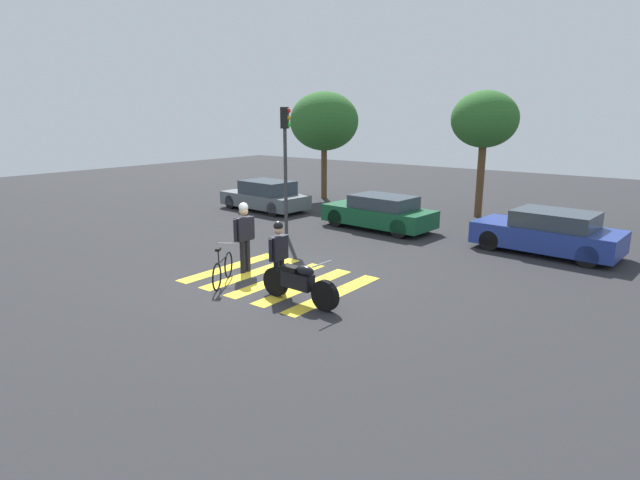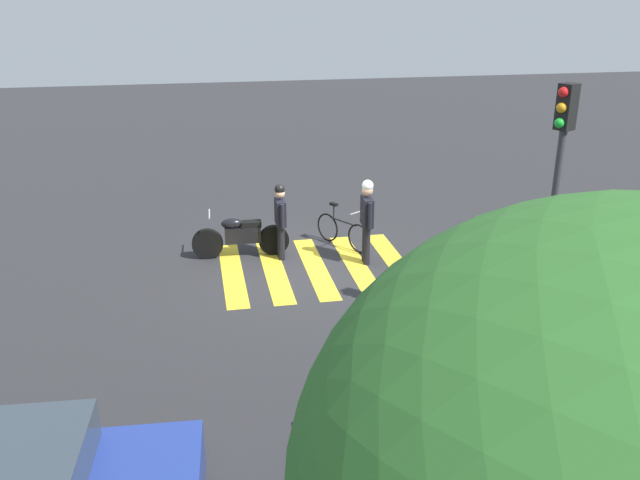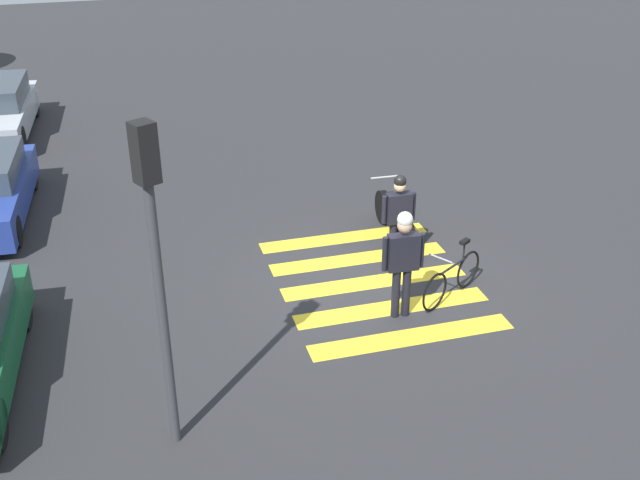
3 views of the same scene
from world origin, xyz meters
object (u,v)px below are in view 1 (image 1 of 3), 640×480
object	(u,v)px
leaning_bicycle	(223,269)
car_blue_hatchback	(548,233)
officer_on_foot	(244,232)
officer_by_motorcycle	(279,252)
car_green_compact	(380,213)
car_grey_coupe	(265,196)
police_motorcycle	(299,283)
traffic_light_pole	(286,151)

from	to	relation	value
leaning_bicycle	car_blue_hatchback	world-z (taller)	car_blue_hatchback
officer_on_foot	officer_by_motorcycle	xyz separation A→B (m)	(1.80, -0.62, -0.12)
officer_by_motorcycle	car_green_compact	distance (m)	7.68
officer_by_motorcycle	car_grey_coupe	size ratio (longest dim) A/B	0.41
officer_by_motorcycle	police_motorcycle	bearing A→B (deg)	-18.52
car_grey_coupe	car_green_compact	bearing A→B (deg)	-2.38
police_motorcycle	car_blue_hatchback	bearing A→B (deg)	67.99
officer_on_foot	car_green_compact	world-z (taller)	officer_on_foot
car_green_compact	police_motorcycle	bearing A→B (deg)	-71.17
car_grey_coupe	police_motorcycle	bearing A→B (deg)	-42.63
car_grey_coupe	traffic_light_pole	world-z (taller)	traffic_light_pole
car_grey_coupe	car_green_compact	distance (m)	6.06
leaning_bicycle	officer_by_motorcycle	world-z (taller)	officer_by_motorcycle
police_motorcycle	car_grey_coupe	size ratio (longest dim) A/B	0.52
leaning_bicycle	traffic_light_pole	xyz separation A→B (m)	(-2.28, 5.00, 2.56)
police_motorcycle	leaning_bicycle	xyz separation A→B (m)	(-2.38, -0.14, -0.09)
officer_on_foot	car_grey_coupe	world-z (taller)	officer_on_foot
police_motorcycle	car_green_compact	size ratio (longest dim) A/B	0.51
leaning_bicycle	officer_on_foot	world-z (taller)	officer_on_foot
police_motorcycle	officer_on_foot	bearing A→B (deg)	161.09
car_grey_coupe	traffic_light_pole	distance (m)	5.62
car_grey_coupe	officer_on_foot	bearing A→B (deg)	-49.62
car_green_compact	traffic_light_pole	size ratio (longest dim) A/B	0.97
car_green_compact	officer_by_motorcycle	bearing A→B (deg)	-76.60
leaning_bicycle	car_grey_coupe	distance (m)	10.31
police_motorcycle	car_blue_hatchback	xyz separation A→B (m)	(3.22, 7.97, 0.17)
officer_by_motorcycle	car_blue_hatchback	size ratio (longest dim) A/B	0.40
car_grey_coupe	leaning_bicycle	bearing A→B (deg)	-52.21
officer_on_foot	leaning_bicycle	bearing A→B (deg)	-74.82
officer_on_foot	car_green_compact	xyz separation A→B (m)	(0.02, 6.84, -0.50)
officer_on_foot	car_green_compact	bearing A→B (deg)	89.82
leaning_bicycle	traffic_light_pole	world-z (taller)	traffic_light_pole
leaning_bicycle	car_green_compact	size ratio (longest dim) A/B	0.35
officer_on_foot	officer_by_motorcycle	distance (m)	1.91
leaning_bicycle	officer_by_motorcycle	bearing A→B (deg)	15.91
leaning_bicycle	car_grey_coupe	bearing A→B (deg)	127.79
police_motorcycle	traffic_light_pole	size ratio (longest dim) A/B	0.50
car_grey_coupe	car_blue_hatchback	bearing A→B (deg)	-0.16
car_green_compact	traffic_light_pole	bearing A→B (deg)	-124.80
police_motorcycle	car_green_compact	xyz separation A→B (m)	(-2.64, 7.75, 0.14)
traffic_light_pole	leaning_bicycle	bearing A→B (deg)	-65.48
officer_by_motorcycle	leaning_bicycle	bearing A→B (deg)	-164.09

